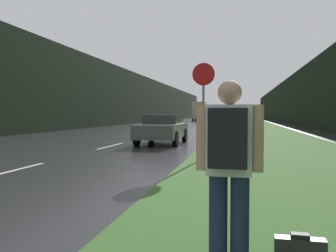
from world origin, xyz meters
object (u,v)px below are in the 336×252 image
at_px(car_passing_near, 162,129).
at_px(delivery_truck, 200,111).
at_px(hitchhiker_with_backpack, 229,163).
at_px(stop_sign, 203,100).

bearing_deg(car_passing_near, delivery_truck, -85.57).
height_order(hitchhiker_with_backpack, car_passing_near, hitchhiker_with_backpack).
bearing_deg(hitchhiker_with_backpack, stop_sign, 99.13).
bearing_deg(hitchhiker_with_backpack, car_passing_near, 106.56).
height_order(hitchhiker_with_backpack, delivery_truck, delivery_truck).
relative_size(hitchhiker_with_backpack, car_passing_near, 0.42).
height_order(stop_sign, car_passing_near, stop_sign).
xyz_separation_m(car_passing_near, delivery_truck, (-3.97, 51.16, 1.15)).
height_order(car_passing_near, delivery_truck, delivery_truck).
bearing_deg(car_passing_near, stop_sign, 115.01).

